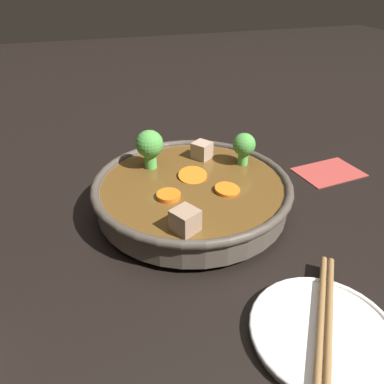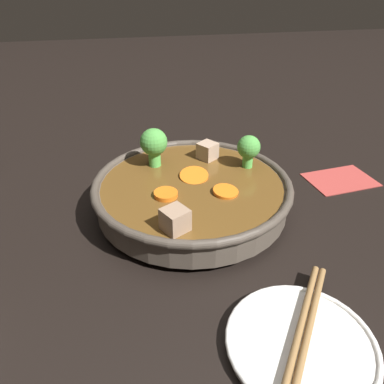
% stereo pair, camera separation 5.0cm
% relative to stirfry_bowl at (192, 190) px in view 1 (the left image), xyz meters
% --- Properties ---
extents(ground_plane, '(3.00, 3.00, 0.00)m').
position_rel_stirfry_bowl_xyz_m(ground_plane, '(0.00, 0.00, -0.03)').
color(ground_plane, black).
extents(stirfry_bowl, '(0.29, 0.29, 0.11)m').
position_rel_stirfry_bowl_xyz_m(stirfry_bowl, '(0.00, 0.00, 0.00)').
color(stirfry_bowl, '#51473D').
rests_on(stirfry_bowl, ground_plane).
extents(side_saucer, '(0.14, 0.14, 0.01)m').
position_rel_stirfry_bowl_xyz_m(side_saucer, '(-0.05, 0.25, -0.03)').
color(side_saucer, white).
rests_on(side_saucer, ground_plane).
extents(napkin, '(0.12, 0.09, 0.00)m').
position_rel_stirfry_bowl_xyz_m(napkin, '(-0.27, -0.04, -0.03)').
color(napkin, '#A33833').
rests_on(napkin, ground_plane).
extents(chopsticks_pair, '(0.13, 0.17, 0.01)m').
position_rel_stirfry_bowl_xyz_m(chopsticks_pair, '(-0.05, 0.25, -0.02)').
color(chopsticks_pair, olive).
rests_on(chopsticks_pair, side_saucer).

